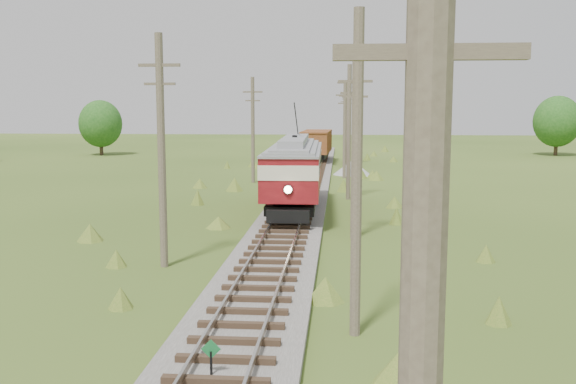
# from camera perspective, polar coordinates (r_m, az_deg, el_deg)

# --- Properties ---
(railbed_main) EXTENTS (3.60, 96.00, 0.57)m
(railbed_main) POSITION_cam_1_polar(r_m,az_deg,el_deg) (46.58, 1.38, 0.16)
(railbed_main) COLOR #605B54
(railbed_main) RESTS_ON ground
(switch_marker) EXTENTS (0.45, 0.06, 1.08)m
(switch_marker) POSITION_cam_1_polar(r_m,az_deg,el_deg) (15.01, -6.85, -14.47)
(switch_marker) COLOR black
(switch_marker) RESTS_ON ground
(streetcar) EXTENTS (3.28, 13.01, 5.92)m
(streetcar) POSITION_cam_1_polar(r_m,az_deg,el_deg) (37.38, 0.59, 2.22)
(streetcar) COLOR black
(streetcar) RESTS_ON ground
(gondola) EXTENTS (3.31, 9.14, 3.00)m
(gondola) POSITION_cam_1_polar(r_m,az_deg,el_deg) (71.10, 2.55, 4.35)
(gondola) COLOR black
(gondola) RESTS_ON ground
(gravel_pile) EXTENTS (3.59, 3.81, 1.30)m
(gravel_pile) POSITION_cam_1_polar(r_m,az_deg,el_deg) (59.08, 5.83, 2.12)
(gravel_pile) COLOR gray
(gravel_pile) RESTS_ON ground
(utility_pole_r_1) EXTENTS (0.30, 0.30, 8.80)m
(utility_pole_r_1) POSITION_cam_1_polar(r_m,az_deg,el_deg) (17.22, 6.14, 1.38)
(utility_pole_r_1) COLOR brown
(utility_pole_r_1) RESTS_ON ground
(utility_pole_r_2) EXTENTS (1.60, 0.30, 8.60)m
(utility_pole_r_2) POSITION_cam_1_polar(r_m,az_deg,el_deg) (30.17, 5.92, 4.11)
(utility_pole_r_2) COLOR brown
(utility_pole_r_2) RESTS_ON ground
(utility_pole_r_3) EXTENTS (1.60, 0.30, 9.00)m
(utility_pole_r_3) POSITION_cam_1_polar(r_m,az_deg,el_deg) (43.14, 5.43, 5.44)
(utility_pole_r_3) COLOR brown
(utility_pole_r_3) RESTS_ON ground
(utility_pole_r_4) EXTENTS (1.60, 0.30, 8.40)m
(utility_pole_r_4) POSITION_cam_1_polar(r_m,az_deg,el_deg) (56.14, 5.06, 5.64)
(utility_pole_r_4) COLOR brown
(utility_pole_r_4) RESTS_ON ground
(utility_pole_r_5) EXTENTS (1.60, 0.30, 8.90)m
(utility_pole_r_5) POSITION_cam_1_polar(r_m,az_deg,el_deg) (69.13, 5.33, 6.22)
(utility_pole_r_5) COLOR brown
(utility_pole_r_5) RESTS_ON ground
(utility_pole_r_6) EXTENTS (1.60, 0.30, 8.70)m
(utility_pole_r_6) POSITION_cam_1_polar(r_m,az_deg,el_deg) (82.13, 5.10, 6.37)
(utility_pole_r_6) COLOR brown
(utility_pole_r_6) RESTS_ON ground
(utility_pole_l_a) EXTENTS (1.60, 0.30, 9.00)m
(utility_pole_l_a) POSITION_cam_1_polar(r_m,az_deg,el_deg) (25.12, -11.19, 3.76)
(utility_pole_l_a) COLOR brown
(utility_pole_l_a) RESTS_ON ground
(utility_pole_l_b) EXTENTS (1.60, 0.30, 8.60)m
(utility_pole_l_b) POSITION_cam_1_polar(r_m,az_deg,el_deg) (52.63, -3.14, 5.63)
(utility_pole_l_b) COLOR brown
(utility_pole_l_b) RESTS_ON ground
(tree_mid_a) EXTENTS (5.46, 5.46, 7.03)m
(tree_mid_a) POSITION_cam_1_polar(r_m,az_deg,el_deg) (85.80, -16.33, 5.85)
(tree_mid_a) COLOR #38281C
(tree_mid_a) RESTS_ON ground
(tree_mid_b) EXTENTS (5.88, 5.88, 7.57)m
(tree_mid_b) POSITION_cam_1_polar(r_m,az_deg,el_deg) (88.46, 22.81, 5.80)
(tree_mid_b) COLOR #38281C
(tree_mid_b) RESTS_ON ground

